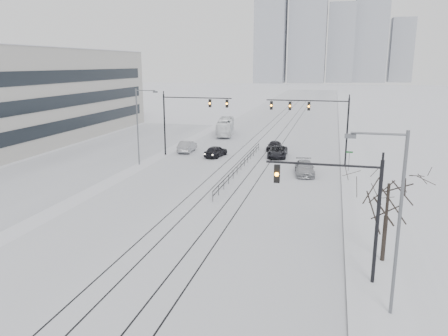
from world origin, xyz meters
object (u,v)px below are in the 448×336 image
bare_tree (388,192)px  sedan_nb_front (278,152)px  sedan_sb_inner (216,151)px  sedan_sb_outer (187,146)px  sedan_nb_right (305,168)px  traffic_mast_near (347,203)px  box_truck (225,127)px  sedan_nb_far (274,146)px

bare_tree → sedan_nb_front: bearing=109.0°
sedan_sb_inner → sedan_nb_front: bearing=-156.5°
sedan_sb_outer → sedan_nb_right: (16.46, -8.83, -0.05)m
sedan_sb_outer → sedan_nb_right: 18.68m
traffic_mast_near → sedan_sb_inner: 34.39m
sedan_nb_right → box_truck: box_truck is taller
sedan_nb_front → box_truck: (-10.86, 15.79, 0.68)m
sedan_sb_inner → bare_tree: bearing=133.7°
bare_tree → sedan_nb_far: (-11.20, 33.74, -3.84)m
sedan_sb_inner → sedan_nb_front: 8.01m
sedan_sb_inner → sedan_nb_right: 13.59m
sedan_sb_outer → sedan_nb_front: size_ratio=0.92×
sedan_sb_outer → box_truck: bearing=-98.7°
sedan_nb_right → box_truck: bearing=114.1°
sedan_nb_right → traffic_mast_near: bearing=-88.7°
sedan_sb_inner → sedan_sb_outer: 5.11m
traffic_mast_near → sedan_nb_far: (-8.79, 36.75, -3.91)m
bare_tree → sedan_nb_far: bearing=108.4°
sedan_sb_inner → sedan_sb_outer: (-4.64, 2.14, 0.03)m
sedan_nb_front → sedan_nb_far: sedan_nb_front is taller
bare_tree → sedan_sb_outer: (-22.53, 29.60, -3.72)m
sedan_sb_outer → sedan_nb_right: size_ratio=0.94×
sedan_nb_front → sedan_nb_far: size_ratio=1.33×
traffic_mast_near → box_truck: size_ratio=0.71×
bare_tree → box_truck: bearing=114.9°
sedan_sb_inner → sedan_nb_far: 9.18m
traffic_mast_near → box_truck: traffic_mast_near is taller
sedan_sb_outer → bare_tree: bearing=124.4°
traffic_mast_near → sedan_sb_inner: (-15.49, 30.47, -3.83)m
traffic_mast_near → sedan_sb_outer: 38.50m
sedan_nb_right → sedan_nb_far: size_ratio=1.29×
bare_tree → box_truck: 49.77m
sedan_nb_far → box_truck: bearing=135.9°
sedan_nb_right → sedan_nb_far: (-5.13, 12.97, -0.07)m
sedan_nb_front → box_truck: box_truck is taller
traffic_mast_near → bare_tree: (2.41, 3.00, -0.07)m
bare_tree → sedan_sb_inner: 32.99m
sedan_sb_outer → sedan_sb_inner: bearing=152.4°
sedan_sb_inner → box_truck: size_ratio=0.43×
bare_tree → sedan_nb_right: (-6.07, 20.77, -3.77)m
box_truck → sedan_sb_outer: bearing=74.7°
traffic_mast_near → sedan_nb_right: 24.36m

